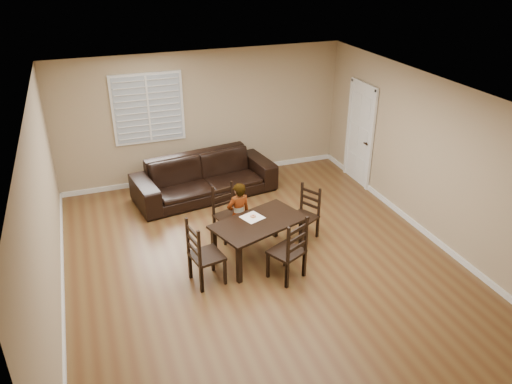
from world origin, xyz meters
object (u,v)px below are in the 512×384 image
(child, at_px, (239,215))
(sofa, at_px, (205,177))
(dining_table, at_px, (259,226))
(chair_far, at_px, (293,254))
(donut, at_px, (253,216))
(chair_left, at_px, (199,257))
(chair_right, at_px, (308,213))
(chair_near, at_px, (225,213))

(child, distance_m, sofa, 1.97)
(dining_table, distance_m, chair_far, 0.79)
(child, height_order, donut, child)
(chair_left, relative_size, donut, 11.35)
(chair_left, xyz_separation_m, sofa, (0.81, 2.80, -0.07))
(sofa, bearing_deg, chair_right, -67.29)
(chair_left, distance_m, child, 1.22)
(child, relative_size, sofa, 0.41)
(chair_right, distance_m, donut, 1.12)
(chair_near, distance_m, sofa, 1.58)
(chair_right, xyz_separation_m, donut, (-1.07, -0.22, 0.27))
(dining_table, xyz_separation_m, chair_far, (0.27, -0.73, -0.11))
(sofa, bearing_deg, donut, -93.68)
(chair_right, height_order, sofa, chair_right)
(chair_left, height_order, donut, chair_left)
(dining_table, relative_size, chair_near, 1.71)
(chair_near, distance_m, chair_far, 1.70)
(chair_far, xyz_separation_m, donut, (-0.31, 0.89, 0.22))
(chair_near, bearing_deg, chair_right, -35.64)
(chair_right, bearing_deg, donut, -107.40)
(child, bearing_deg, chair_far, 100.80)
(chair_far, height_order, sofa, chair_far)
(dining_table, bearing_deg, chair_near, 89.50)
(sofa, bearing_deg, chair_far, -89.67)
(dining_table, bearing_deg, chair_far, -88.86)
(chair_near, height_order, chair_left, chair_left)
(chair_right, bearing_deg, chair_left, -99.89)
(donut, bearing_deg, child, 112.08)
(chair_far, distance_m, donut, 0.97)
(donut, bearing_deg, chair_left, -153.57)
(chair_near, bearing_deg, donut, -85.26)
(child, bearing_deg, dining_table, 100.12)
(chair_far, xyz_separation_m, chair_left, (-1.33, 0.38, 0.00))
(dining_table, xyz_separation_m, chair_near, (-0.30, 0.87, -0.15))
(chair_left, bearing_deg, chair_near, -42.71)
(dining_table, relative_size, sofa, 0.58)
(sofa, bearing_deg, chair_left, -115.02)
(chair_near, xyz_separation_m, chair_far, (0.57, -1.60, 0.04))
(chair_far, bearing_deg, chair_right, -150.65)
(chair_near, relative_size, sofa, 0.34)
(chair_far, relative_size, sofa, 0.37)
(chair_far, relative_size, donut, 11.26)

